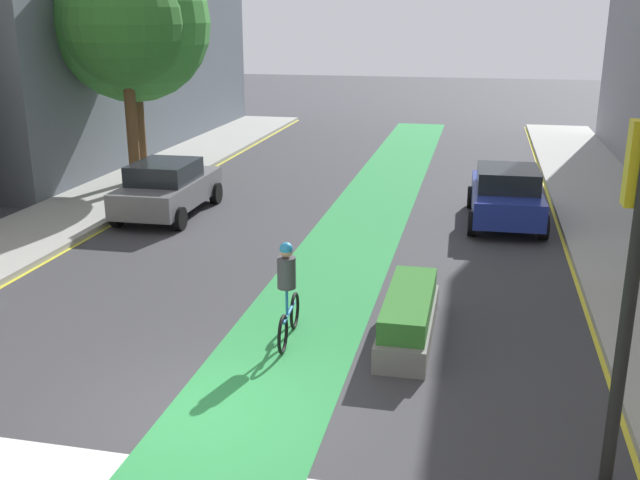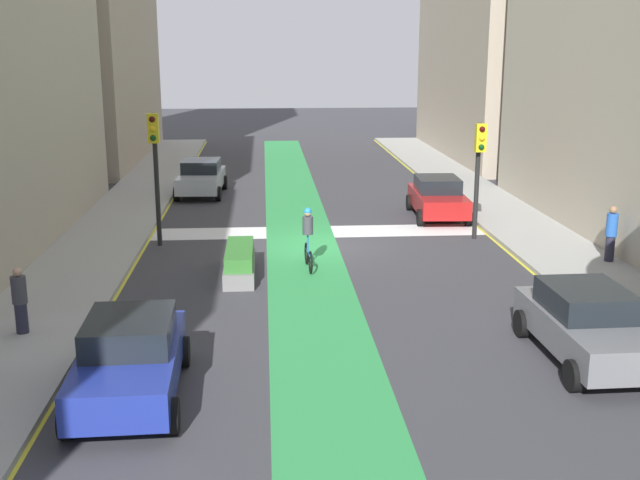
# 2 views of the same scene
# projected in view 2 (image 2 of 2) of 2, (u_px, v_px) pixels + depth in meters

# --- Properties ---
(ground_plane) EXTENTS (120.00, 120.00, 0.00)m
(ground_plane) POSITION_uv_depth(u_px,v_px,m) (323.00, 245.00, 26.32)
(ground_plane) COLOR #38383D
(bike_lane_paint) EXTENTS (2.40, 60.00, 0.01)m
(bike_lane_paint) POSITION_uv_depth(u_px,v_px,m) (302.00, 246.00, 26.27)
(bike_lane_paint) COLOR #2D8C47
(bike_lane_paint) RESTS_ON ground_plane
(crosswalk_band) EXTENTS (12.00, 1.80, 0.01)m
(crosswalk_band) POSITION_uv_depth(u_px,v_px,m) (319.00, 232.00, 28.25)
(crosswalk_band) COLOR silver
(crosswalk_band) RESTS_ON ground_plane
(sidewalk_left) EXTENTS (3.00, 60.00, 0.15)m
(sidewalk_left) POSITION_uv_depth(u_px,v_px,m) (540.00, 239.00, 26.82)
(sidewalk_left) COLOR #9E9E99
(sidewalk_left) RESTS_ON ground_plane
(curb_stripe_left) EXTENTS (0.16, 60.00, 0.01)m
(curb_stripe_left) POSITION_uv_depth(u_px,v_px,m) (497.00, 242.00, 26.74)
(curb_stripe_left) COLOR yellow
(curb_stripe_left) RESTS_ON ground_plane
(sidewalk_right) EXTENTS (3.00, 60.00, 0.15)m
(sidewalk_right) POSITION_uv_depth(u_px,v_px,m) (97.00, 247.00, 25.78)
(sidewalk_right) COLOR #9E9E99
(sidewalk_right) RESTS_ON ground_plane
(curb_stripe_right) EXTENTS (0.16, 60.00, 0.01)m
(curb_stripe_right) POSITION_uv_depth(u_px,v_px,m) (143.00, 249.00, 25.90)
(curb_stripe_right) COLOR yellow
(curb_stripe_right) RESTS_ON ground_plane
(traffic_signal_near_right) EXTENTS (0.35, 0.52, 4.44)m
(traffic_signal_near_right) POSITION_uv_depth(u_px,v_px,m) (155.00, 154.00, 25.49)
(traffic_signal_near_right) COLOR black
(traffic_signal_near_right) RESTS_ON ground_plane
(traffic_signal_near_left) EXTENTS (0.35, 0.52, 4.02)m
(traffic_signal_near_left) POSITION_uv_depth(u_px,v_px,m) (479.00, 159.00, 26.48)
(traffic_signal_near_left) COLOR black
(traffic_signal_near_left) RESTS_ON ground_plane
(car_silver_right_near) EXTENTS (2.18, 4.28, 1.57)m
(car_silver_right_near) POSITION_uv_depth(u_px,v_px,m) (201.00, 177.00, 35.11)
(car_silver_right_near) COLOR #B2B7BF
(car_silver_right_near) RESTS_ON ground_plane
(car_red_left_near) EXTENTS (2.18, 4.28, 1.57)m
(car_red_left_near) POSITION_uv_depth(u_px,v_px,m) (438.00, 197.00, 30.45)
(car_red_left_near) COLOR #A51919
(car_red_left_near) RESTS_ON ground_plane
(car_grey_left_far) EXTENTS (2.09, 4.23, 1.57)m
(car_grey_left_far) POSITION_uv_depth(u_px,v_px,m) (587.00, 324.00, 16.58)
(car_grey_left_far) COLOR slate
(car_grey_left_far) RESTS_ON ground_plane
(car_blue_right_far) EXTENTS (2.12, 4.25, 1.57)m
(car_blue_right_far) POSITION_uv_depth(u_px,v_px,m) (130.00, 358.00, 14.76)
(car_blue_right_far) COLOR navy
(car_blue_right_far) RESTS_ON ground_plane
(cyclist_in_lane) EXTENTS (0.32, 1.73, 1.86)m
(cyclist_in_lane) POSITION_uv_depth(u_px,v_px,m) (308.00, 237.00, 23.43)
(cyclist_in_lane) COLOR black
(cyclist_in_lane) RESTS_ON ground_plane
(pedestrian_sidewalk_right_a) EXTENTS (0.34, 0.34, 1.56)m
(pedestrian_sidewalk_right_a) POSITION_uv_depth(u_px,v_px,m) (20.00, 300.00, 17.71)
(pedestrian_sidewalk_right_a) COLOR #262638
(pedestrian_sidewalk_right_a) RESTS_ON sidewalk_right
(pedestrian_sidewalk_left_a) EXTENTS (0.34, 0.34, 1.71)m
(pedestrian_sidewalk_left_a) POSITION_uv_depth(u_px,v_px,m) (611.00, 233.00, 23.66)
(pedestrian_sidewalk_left_a) COLOR #262638
(pedestrian_sidewalk_left_a) RESTS_ON sidewalk_left
(median_planter) EXTENTS (0.86, 3.13, 0.85)m
(median_planter) POSITION_uv_depth(u_px,v_px,m) (240.00, 262.00, 22.79)
(median_planter) COLOR slate
(median_planter) RESTS_ON ground_plane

